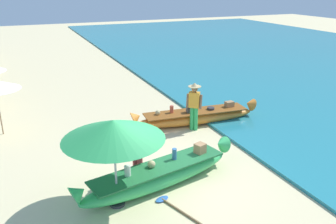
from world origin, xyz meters
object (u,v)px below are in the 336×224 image
object	(u,v)px
person_vendor_hatted	(194,103)
person_tourist_customer	(137,149)
boat_orange_midground	(196,116)
paddle	(177,208)
patio_umbrella_large	(113,130)
boat_green_foreground	(160,175)

from	to	relation	value
person_vendor_hatted	person_tourist_customer	world-z (taller)	person_vendor_hatted
boat_orange_midground	paddle	world-z (taller)	boat_orange_midground
boat_orange_midground	patio_umbrella_large	size ratio (longest dim) A/B	2.16
boat_orange_midground	person_tourist_customer	xyz separation A→B (m)	(-3.25, -2.96, 0.65)
boat_green_foreground	person_tourist_customer	size ratio (longest dim) A/B	2.82
person_vendor_hatted	patio_umbrella_large	distance (m)	5.04
person_tourist_customer	paddle	xyz separation A→B (m)	(0.40, -1.54, -0.90)
boat_green_foreground	paddle	size ratio (longest dim) A/B	2.83
patio_umbrella_large	paddle	world-z (taller)	patio_umbrella_large
boat_green_foreground	person_tourist_customer	distance (m)	0.88
boat_orange_midground	patio_umbrella_large	xyz separation A→B (m)	(-4.04, -3.78, 1.62)
boat_green_foreground	person_tourist_customer	bearing A→B (deg)	131.80
person_vendor_hatted	paddle	world-z (taller)	person_vendor_hatted
boat_orange_midground	person_vendor_hatted	distance (m)	0.92
boat_orange_midground	person_tourist_customer	bearing A→B (deg)	-137.68
boat_green_foreground	person_tourist_customer	xyz separation A→B (m)	(-0.42, 0.47, 0.61)
boat_orange_midground	person_vendor_hatted	world-z (taller)	person_vendor_hatted
paddle	patio_umbrella_large	bearing A→B (deg)	148.79
boat_green_foreground	paddle	bearing A→B (deg)	-91.19
boat_green_foreground	boat_orange_midground	world-z (taller)	boat_green_foreground
person_vendor_hatted	patio_umbrella_large	xyz separation A→B (m)	(-3.71, -3.30, 0.91)
paddle	person_vendor_hatted	bearing A→B (deg)	57.96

